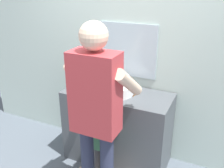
# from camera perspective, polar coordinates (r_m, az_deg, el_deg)

# --- Properties ---
(back_wall) EXTENTS (4.40, 0.10, 2.70)m
(back_wall) POSITION_cam_1_polar(r_m,az_deg,el_deg) (2.97, 3.86, 8.45)
(back_wall) COLOR silver
(back_wall) RESTS_ON ground
(vanity_cabinet) EXTENTS (1.21, 0.54, 0.89)m
(vanity_cabinet) POSITION_cam_1_polar(r_m,az_deg,el_deg) (3.06, 1.20, -9.62)
(vanity_cabinet) COLOR #4C5156
(vanity_cabinet) RESTS_ON ground
(sink_basin) EXTENTS (0.36, 0.36, 0.11)m
(sink_basin) POSITION_cam_1_polar(r_m,az_deg,el_deg) (2.80, 1.12, -1.11)
(sink_basin) COLOR white
(sink_basin) RESTS_ON vanity_cabinet
(faucet) EXTENTS (0.18, 0.14, 0.18)m
(faucet) POSITION_cam_1_polar(r_m,az_deg,el_deg) (2.98, 2.83, 0.85)
(faucet) COLOR #B7BABF
(faucet) RESTS_ON vanity_cabinet
(toothbrush_cup) EXTENTS (0.07, 0.07, 0.21)m
(toothbrush_cup) POSITION_cam_1_polar(r_m,az_deg,el_deg) (2.95, -4.95, -0.06)
(toothbrush_cup) COLOR #4C8EB2
(toothbrush_cup) RESTS_ON vanity_cabinet
(child_toddler) EXTENTS (0.28, 0.28, 0.92)m
(child_toddler) POSITION_cam_1_polar(r_m,az_deg,el_deg) (2.69, -2.30, -11.79)
(child_toddler) COLOR #47474C
(child_toddler) RESTS_ON ground
(adult_parent) EXTENTS (0.55, 0.58, 1.78)m
(adult_parent) POSITION_cam_1_polar(r_m,az_deg,el_deg) (2.20, -3.49, -4.57)
(adult_parent) COLOR #2D334C
(adult_parent) RESTS_ON ground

